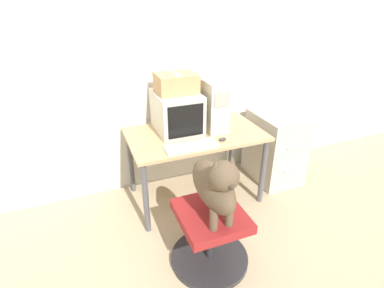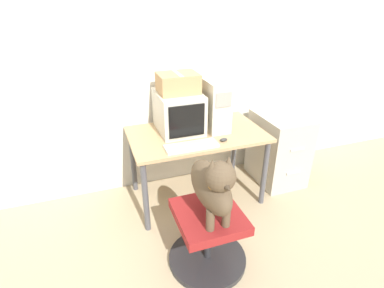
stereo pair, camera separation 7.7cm
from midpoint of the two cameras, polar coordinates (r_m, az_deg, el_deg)
name	(u,v)px [view 1 (the left image)]	position (r m, az deg, el deg)	size (l,w,h in m)	color
ground_plane	(210,218)	(2.86, 2.58, -13.82)	(12.00, 12.00, 0.00)	tan
wall_back	(179,59)	(2.97, -3.35, 15.90)	(8.00, 0.05, 2.60)	silver
desk	(195,141)	(2.80, -0.18, 0.57)	(1.24, 0.74, 0.71)	tan
crt_monitor	(177,112)	(2.75, -3.70, 6.11)	(0.39, 0.48, 0.36)	beige
pc_tower	(210,102)	(2.84, 2.66, 7.92)	(0.19, 0.49, 0.46)	beige
keyboard	(191,146)	(2.49, -1.05, -0.38)	(0.45, 0.15, 0.03)	beige
computer_mouse	(223,139)	(2.61, 5.02, 0.90)	(0.07, 0.04, 0.03)	#333333
office_chair	(210,236)	(2.34, 2.47, -17.15)	(0.60, 0.60, 0.47)	#262628
dog	(215,185)	(1.99, 3.34, -7.74)	(0.21, 0.55, 0.52)	brown
filing_cabinet	(275,147)	(3.35, 14.87, -0.52)	(0.45, 0.60, 0.75)	#B7B2A3
cardboard_box	(176,83)	(2.67, -3.90, 11.48)	(0.35, 0.28, 0.17)	tan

